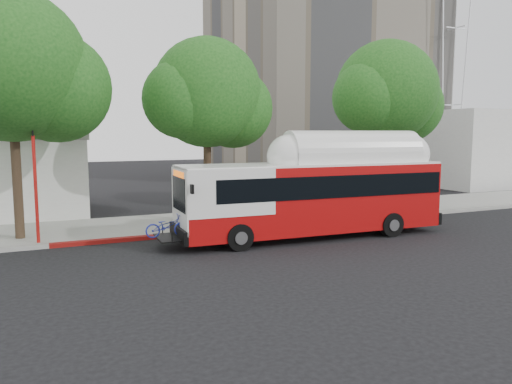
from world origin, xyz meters
TOP-DOWN VIEW (x-y plane):
  - ground at (0.00, 0.00)m, footprint 120.00×120.00m
  - sidewalk at (0.00, 6.50)m, footprint 60.00×5.00m
  - curb_strip at (0.00, 3.90)m, footprint 60.00×0.30m
  - red_curb_segment at (-3.00, 3.90)m, footprint 10.00×0.32m
  - street_tree_left at (-8.53, 5.56)m, footprint 6.67×5.80m
  - street_tree_mid at (-0.59, 6.06)m, footprint 5.75×5.00m
  - street_tree_right at (9.44, 5.86)m, footprint 6.21×5.40m
  - horizon_block at (30.00, 16.00)m, footprint 20.00×12.00m
  - transit_bus at (2.10, 1.50)m, footprint 11.99×2.88m
  - signal_pole at (-8.35, 4.33)m, footprint 0.13×0.42m

SIDE VIEW (x-z plane):
  - ground at x=0.00m, z-range 0.00..0.00m
  - sidewalk at x=0.00m, z-range 0.00..0.15m
  - curb_strip at x=0.00m, z-range 0.00..0.15m
  - red_curb_segment at x=-3.00m, z-range 0.00..0.16m
  - transit_bus at x=2.10m, z-range -0.12..3.41m
  - signal_pole at x=-8.35m, z-range 0.06..4.50m
  - horizon_block at x=30.00m, z-range 0.00..6.00m
  - street_tree_mid at x=-0.59m, z-range 1.60..10.22m
  - street_tree_right at x=9.44m, z-range 1.67..10.85m
  - street_tree_left at x=-8.53m, z-range 1.73..11.47m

